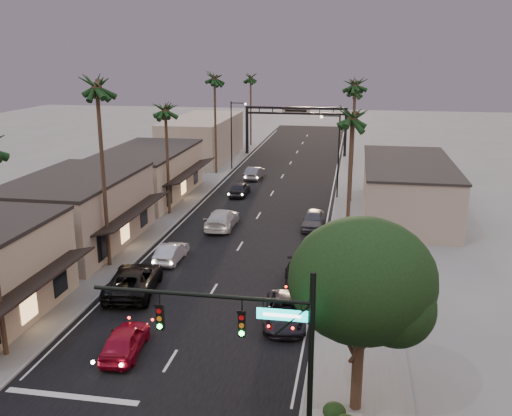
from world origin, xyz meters
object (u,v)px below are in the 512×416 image
at_px(corner_tree, 364,285).
at_px(palm_lb, 96,81).
at_px(palm_lc, 165,105).
at_px(arch, 296,119).
at_px(palm_ra, 353,112).
at_px(curbside_near, 285,311).
at_px(oncoming_red, 125,340).
at_px(palm_rc, 356,88).
at_px(traffic_signal, 260,337).
at_px(oncoming_pickup, 134,280).
at_px(palm_rb, 355,81).
at_px(palm_ld, 214,75).
at_px(streetlight_left, 233,130).
at_px(curbside_black, 298,277).
at_px(palm_far, 251,75).
at_px(streetlight_right, 336,149).
at_px(oncoming_silver, 171,252).

relative_size(corner_tree, palm_lb, 0.58).
bearing_deg(palm_lc, arch, 75.80).
distance_m(palm_ra, curbside_near, 14.22).
distance_m(oncoming_red, curbside_near, 9.26).
bearing_deg(palm_lb, palm_rc, 67.73).
bearing_deg(traffic_signal, palm_lc, 114.06).
xyz_separation_m(arch, oncoming_pickup, (-5.05, -52.14, -4.65)).
bearing_deg(arch, palm_rc, -34.89).
relative_size(palm_lc, curbside_near, 2.33).
xyz_separation_m(corner_tree, arch, (-9.48, 62.55, -0.45)).
relative_size(arch, palm_rb, 1.07).
xyz_separation_m(palm_rb, oncoming_red, (-11.17, -33.63, -11.66)).
bearing_deg(palm_ld, palm_lc, -90.00).
relative_size(streetlight_left, palm_rb, 0.63).
distance_m(palm_lc, oncoming_red, 28.07).
distance_m(curbside_near, curbside_black, 5.50).
bearing_deg(streetlight_left, palm_far, 93.95).
height_order(arch, palm_lb, palm_lb).
xyz_separation_m(palm_lb, palm_lc, (0.00, 14.00, -2.92)).
relative_size(palm_ra, oncoming_red, 2.97).
bearing_deg(traffic_signal, palm_lb, 128.44).
relative_size(traffic_signal, palm_rb, 0.60).
distance_m(streetlight_right, curbside_black, 24.74).
bearing_deg(traffic_signal, curbside_black, 90.63).
bearing_deg(curbside_black, streetlight_left, 102.26).
bearing_deg(palm_rb, oncoming_pickup, -117.56).
bearing_deg(palm_lb, traffic_signal, -51.56).
xyz_separation_m(arch, curbside_black, (5.50, -49.25, -4.87)).
bearing_deg(palm_ld, streetlight_right, -32.79).
bearing_deg(palm_ra, curbside_near, -110.62).
distance_m(arch, curbside_black, 49.80).
bearing_deg(traffic_signal, streetlight_left, 103.14).
relative_size(arch, palm_lc, 1.25).
bearing_deg(oncoming_pickup, palm_far, -94.75).
bearing_deg(palm_ra, palm_rb, 90.00).
bearing_deg(oncoming_silver, arch, -94.38).
xyz_separation_m(palm_rc, oncoming_pickup, (-13.65, -46.14, -9.58)).
bearing_deg(oncoming_silver, curbside_near, 139.70).
xyz_separation_m(traffic_signal, palm_rc, (2.91, 60.00, 5.39)).
xyz_separation_m(palm_lb, oncoming_silver, (4.16, 1.84, -12.68)).
xyz_separation_m(traffic_signal, palm_lb, (-14.29, 18.00, 8.30)).
xyz_separation_m(palm_lb, palm_ra, (17.20, 2.00, -1.94)).
distance_m(traffic_signal, curbside_black, 17.32).
distance_m(corner_tree, palm_ld, 51.28).
distance_m(streetlight_left, palm_ld, 7.88).
bearing_deg(palm_lb, corner_tree, -38.83).
bearing_deg(corner_tree, palm_far, 104.14).
distance_m(arch, palm_lb, 49.39).
bearing_deg(palm_ra, arch, 100.59).
bearing_deg(palm_lb, oncoming_pickup, -49.38).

